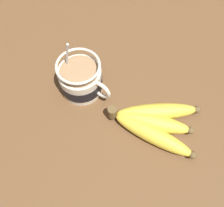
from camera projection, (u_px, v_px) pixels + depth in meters
The scene contains 3 objects.
table at pixel (96, 116), 58.50cm from camera, with size 126.08×126.08×3.76cm.
coffee_mug at pixel (81, 80), 56.71cm from camera, with size 13.23×9.90×14.33cm.
banana_bunch at pixel (154, 123), 53.61cm from camera, with size 20.38×14.75×4.17cm.
Camera 1 is at (17.50, -18.80, 54.65)cm, focal length 40.00 mm.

